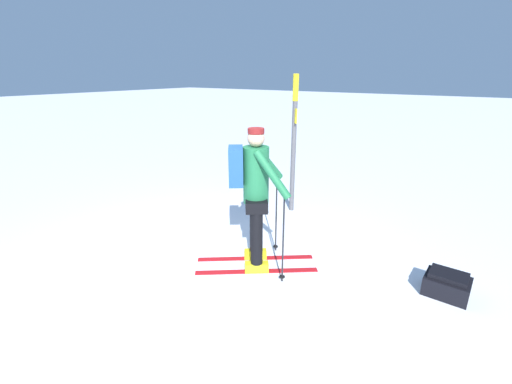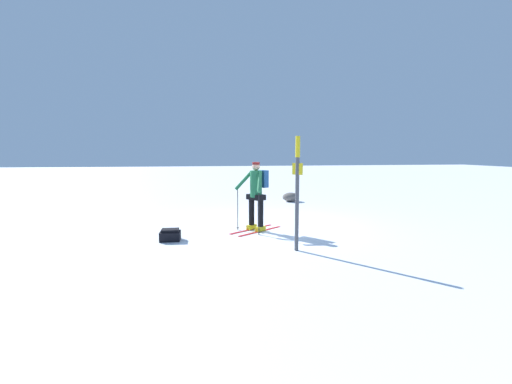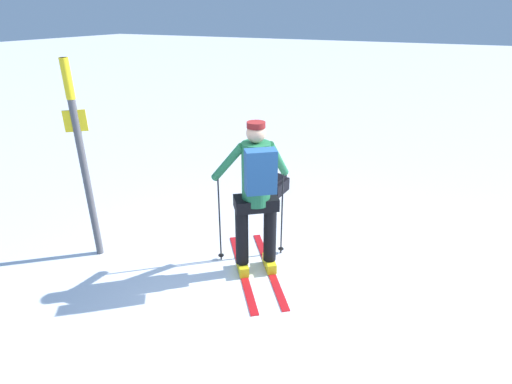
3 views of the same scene
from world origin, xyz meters
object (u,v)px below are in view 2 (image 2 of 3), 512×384
Objects in this scene: trail_marker at (297,184)px; rock_boulder at (291,197)px; skier at (257,192)px; dropped_backpack at (170,235)px.

trail_marker reaches higher than rock_boulder.
skier is 5.52m from rock_boulder.
skier is at bearing 65.56° from rock_boulder.
rock_boulder is at bearing -127.91° from dropped_backpack.
dropped_backpack is 7.21m from rock_boulder.
dropped_backpack is at bearing 52.09° from rock_boulder.
trail_marker is (-2.71, 1.25, 1.28)m from dropped_backpack.
skier is 2.08m from trail_marker.
dropped_backpack is at bearing 18.40° from skier.
trail_marker is at bearing 155.20° from dropped_backpack.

